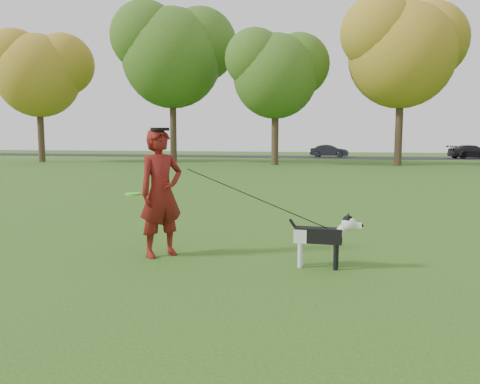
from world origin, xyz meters
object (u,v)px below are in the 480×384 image
(dog, at_px, (324,234))
(car_right, at_px, (472,152))
(man, at_px, (161,193))
(car_mid, at_px, (329,151))

(dog, height_order, car_right, car_right)
(man, bearing_deg, dog, -53.64)
(man, distance_m, car_mid, 39.64)
(man, distance_m, car_right, 41.47)
(man, bearing_deg, car_mid, 38.24)
(car_right, bearing_deg, man, 143.94)
(car_mid, distance_m, car_right, 12.55)
(man, distance_m, dog, 2.38)
(car_mid, height_order, car_right, car_right)
(dog, relative_size, car_mid, 0.27)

